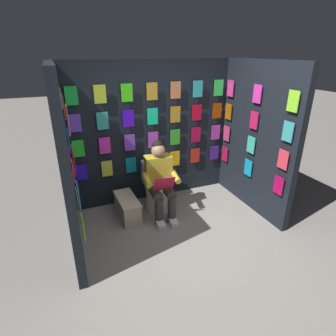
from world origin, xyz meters
TOP-DOWN VIEW (x-y plane):
  - ground_plane at (0.00, 0.00)m, footprint 30.00×30.00m
  - display_wall_back at (0.00, -1.75)m, footprint 2.81×0.14m
  - display_wall_left at (-1.40, -0.85)m, footprint 0.14×1.70m
  - display_wall_right at (1.40, -0.85)m, footprint 0.14×1.70m
  - toilet at (0.08, -1.32)m, footprint 0.42×0.57m
  - person_reading at (0.10, -1.10)m, footprint 0.55×0.71m
  - comic_longbox_near at (0.60, -1.22)m, footprint 0.30×0.66m

SIDE VIEW (x-z plane):
  - ground_plane at x=0.00m, z-range 0.00..0.00m
  - comic_longbox_near at x=0.60m, z-range 0.00..0.33m
  - toilet at x=0.08m, z-range -0.06..0.71m
  - person_reading at x=0.10m, z-range 0.00..1.20m
  - display_wall_left at x=-1.40m, z-range 0.00..2.30m
  - display_wall_right at x=1.40m, z-range 0.00..2.30m
  - display_wall_back at x=0.00m, z-range 0.00..2.30m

